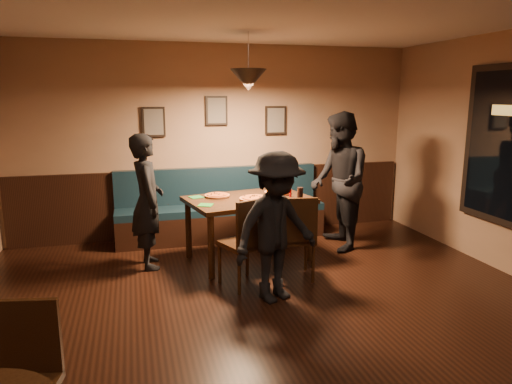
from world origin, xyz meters
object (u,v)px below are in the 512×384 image
at_px(dining_table, 249,229).
at_px(soda_glass, 300,194).
at_px(diner_right, 339,181).
at_px(diner_front, 276,228).
at_px(chair_near_right, 294,236).
at_px(tabasco_bottle, 290,192).
at_px(chair_near_left, 243,241).
at_px(booth_bench, 221,205).
at_px(diner_left, 147,201).

distance_m(dining_table, soda_glass, 0.80).
relative_size(diner_right, diner_front, 1.22).
distance_m(chair_near_right, tabasco_bottle, 0.77).
height_order(diner_right, tabasco_bottle, diner_right).
height_order(chair_near_left, chair_near_right, chair_near_left).
bearing_deg(booth_bench, diner_left, -140.25).
xyz_separation_m(diner_front, tabasco_bottle, (0.55, 1.16, 0.10)).
xyz_separation_m(dining_table, diner_right, (1.28, 0.11, 0.53)).
xyz_separation_m(diner_front, soda_glass, (0.62, 0.98, 0.11)).
bearing_deg(tabasco_bottle, diner_right, 14.10).
relative_size(booth_bench, chair_near_left, 2.99).
relative_size(booth_bench, diner_right, 1.61).
xyz_separation_m(diner_right, tabasco_bottle, (-0.76, -0.19, -0.06)).
relative_size(chair_near_left, tabasco_bottle, 7.96).
bearing_deg(booth_bench, diner_right, -30.27).
bearing_deg(diner_front, tabasco_bottle, 42.80).
xyz_separation_m(booth_bench, diner_right, (1.46, -0.85, 0.43)).
bearing_deg(diner_right, booth_bench, -111.35).
xyz_separation_m(chair_near_right, diner_right, (0.94, 0.84, 0.44)).
height_order(chair_near_left, diner_right, diner_right).
relative_size(dining_table, soda_glass, 9.85).
bearing_deg(diner_front, diner_left, 110.85).
relative_size(chair_near_right, soda_glass, 6.43).
xyz_separation_m(booth_bench, diner_left, (-1.07, -0.89, 0.32)).
distance_m(booth_bench, dining_table, 0.98).
relative_size(chair_near_left, diner_right, 0.54).
xyz_separation_m(dining_table, chair_near_left, (-0.26, -0.79, 0.10)).
height_order(chair_near_right, diner_front, diner_front).
relative_size(diner_right, soda_glass, 12.23).
relative_size(booth_bench, chair_near_right, 3.06).
bearing_deg(diner_front, diner_right, 24.11).
relative_size(chair_near_right, diner_front, 0.64).
distance_m(chair_near_right, diner_right, 1.33).
xyz_separation_m(dining_table, tabasco_bottle, (0.52, -0.08, 0.47)).
xyz_separation_m(diner_right, soda_glass, (-0.70, -0.37, -0.05)).
height_order(chair_near_left, diner_front, diner_front).
bearing_deg(chair_near_right, soda_glass, 70.90).
bearing_deg(soda_glass, diner_front, -122.11).
height_order(booth_bench, soda_glass, booth_bench).
height_order(dining_table, chair_near_right, chair_near_right).
height_order(booth_bench, chair_near_left, chair_near_left).
bearing_deg(diner_right, diner_front, -35.17).
height_order(chair_near_right, diner_right, diner_right).
distance_m(diner_left, soda_glass, 1.86).
height_order(diner_left, diner_right, diner_right).
relative_size(chair_near_left, diner_left, 0.61).
height_order(dining_table, diner_left, diner_left).
relative_size(diner_left, diner_front, 1.06).
height_order(dining_table, tabasco_bottle, tabasco_bottle).
relative_size(chair_near_right, tabasco_bottle, 7.77).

